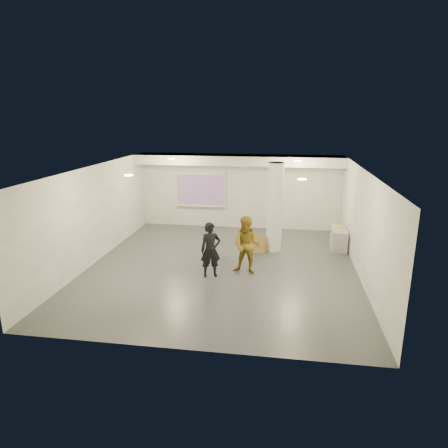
% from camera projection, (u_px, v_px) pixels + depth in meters
% --- Properties ---
extents(floor, '(8.00, 9.00, 0.01)m').
position_uv_depth(floor, '(222.00, 267.00, 12.17)').
color(floor, '#383B3F').
rests_on(floor, ground).
extents(ceiling, '(8.00, 9.00, 0.01)m').
position_uv_depth(ceiling, '(222.00, 169.00, 11.38)').
color(ceiling, white).
rests_on(ceiling, floor).
extents(wall_back, '(8.00, 0.01, 3.00)m').
position_uv_depth(wall_back, '(239.00, 191.00, 16.07)').
color(wall_back, beige).
rests_on(wall_back, floor).
extents(wall_front, '(8.00, 0.01, 3.00)m').
position_uv_depth(wall_front, '(184.00, 279.00, 7.49)').
color(wall_front, beige).
rests_on(wall_front, floor).
extents(wall_left, '(0.01, 9.00, 3.00)m').
position_uv_depth(wall_left, '(95.00, 214.00, 12.36)').
color(wall_left, beige).
rests_on(wall_left, floor).
extents(wall_right, '(0.01, 9.00, 3.00)m').
position_uv_depth(wall_right, '(363.00, 225.00, 11.19)').
color(wall_right, beige).
rests_on(wall_right, floor).
extents(soffit_band, '(8.00, 1.10, 0.36)m').
position_uv_depth(soffit_band, '(238.00, 160.00, 15.19)').
color(soffit_band, silver).
rests_on(soffit_band, ceiling).
extents(downlight_nw, '(0.22, 0.22, 0.02)m').
position_uv_depth(downlight_nw, '(172.00, 159.00, 14.09)').
color(downlight_nw, '#FFF199').
rests_on(downlight_nw, ceiling).
extents(downlight_ne, '(0.22, 0.22, 0.02)m').
position_uv_depth(downlight_ne, '(298.00, 161.00, 13.45)').
color(downlight_ne, '#FFF199').
rests_on(downlight_ne, ceiling).
extents(downlight_sw, '(0.22, 0.22, 0.02)m').
position_uv_depth(downlight_sw, '(129.00, 175.00, 10.28)').
color(downlight_sw, '#FFF199').
rests_on(downlight_sw, ceiling).
extents(downlight_se, '(0.22, 0.22, 0.02)m').
position_uv_depth(downlight_se, '(302.00, 179.00, 9.63)').
color(downlight_se, '#FFF199').
rests_on(downlight_se, ceiling).
extents(column, '(0.52, 0.52, 3.00)m').
position_uv_depth(column, '(275.00, 208.00, 13.27)').
color(column, white).
rests_on(column, floor).
extents(projection_screen, '(2.10, 0.13, 1.42)m').
position_uv_depth(projection_screen, '(200.00, 190.00, 16.25)').
color(projection_screen, silver).
rests_on(projection_screen, wall_back).
extents(credenza, '(0.54, 1.22, 0.70)m').
position_uv_depth(credenza, '(339.00, 238.00, 13.80)').
color(credenza, gray).
rests_on(credenza, floor).
extents(postit_pad, '(0.19, 0.26, 0.03)m').
position_uv_depth(postit_pad, '(340.00, 227.00, 13.92)').
color(postit_pad, '#FFB408').
rests_on(postit_pad, credenza).
extents(cardboard_back, '(0.50, 0.19, 0.54)m').
position_uv_depth(cardboard_back, '(257.00, 246.00, 13.30)').
color(cardboard_back, olive).
rests_on(cardboard_back, floor).
extents(cardboard_front, '(0.51, 0.19, 0.54)m').
position_uv_depth(cardboard_front, '(262.00, 244.00, 13.47)').
color(cardboard_front, olive).
rests_on(cardboard_front, floor).
extents(woman, '(0.68, 0.56, 1.59)m').
position_uv_depth(woman, '(211.00, 250.00, 11.27)').
color(woman, black).
rests_on(woman, floor).
extents(man, '(0.92, 0.76, 1.70)m').
position_uv_depth(man, '(247.00, 245.00, 11.51)').
color(man, olive).
rests_on(man, floor).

